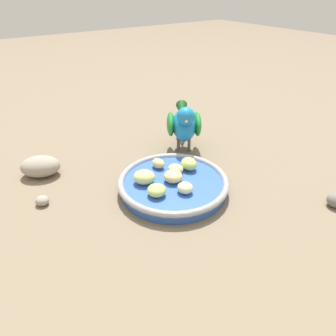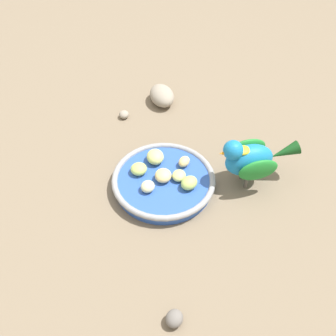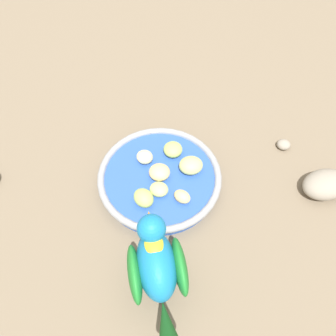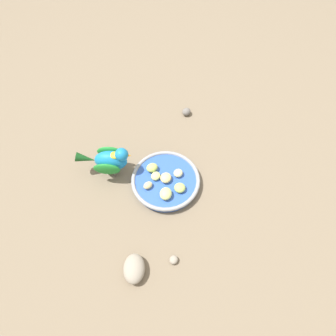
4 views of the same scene
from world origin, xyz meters
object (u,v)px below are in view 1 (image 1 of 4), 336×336
object	(u,v)px
apple_piece_5	(176,169)
parrot	(184,123)
apple_piece_2	(158,163)
apple_piece_4	(144,177)
feeding_bowl	(173,184)
apple_piece_0	(173,176)
apple_piece_1	(189,164)
pebble_0	(336,201)
apple_piece_3	(157,190)
apple_piece_6	(185,188)
rock_large	(40,166)
pebble_1	(42,201)

from	to	relation	value
apple_piece_5	parrot	bearing A→B (deg)	-134.11
apple_piece_2	apple_piece_4	world-z (taller)	apple_piece_4
feeding_bowl	apple_piece_0	xyz separation A→B (m)	(0.00, 0.00, 0.02)
apple_piece_0	apple_piece_2	size ratio (longest dim) A/B	1.24
apple_piece_1	parrot	bearing A→B (deg)	-123.04
pebble_0	apple_piece_3	bearing A→B (deg)	-35.94
apple_piece_3	apple_piece_5	world-z (taller)	apple_piece_3
apple_piece_6	pebble_0	xyz separation A→B (m)	(-0.20, 0.16, -0.02)
feeding_bowl	apple_piece_1	distance (m)	0.06
parrot	rock_large	distance (m)	0.31
apple_piece_3	apple_piece_0	bearing A→B (deg)	-159.44
apple_piece_0	apple_piece_6	bearing A→B (deg)	84.56
feeding_bowl	apple_piece_0	distance (m)	0.02
feeding_bowl	apple_piece_0	size ratio (longest dim) A/B	5.91
apple_piece_1	apple_piece_2	world-z (taller)	apple_piece_1
apple_piece_5	rock_large	size ratio (longest dim) A/B	0.39
apple_piece_4	apple_piece_6	size ratio (longest dim) A/B	1.39
feeding_bowl	pebble_1	distance (m)	0.23
apple_piece_1	apple_piece_2	xyz separation A→B (m)	(0.04, -0.04, -0.00)
apple_piece_0	parrot	xyz separation A→B (m)	(-0.12, -0.12, 0.03)
apple_piece_1	apple_piece_4	size ratio (longest dim) A/B	0.89
apple_piece_0	pebble_0	world-z (taller)	apple_piece_0
apple_piece_4	rock_large	bearing A→B (deg)	-51.49
apple_piece_3	apple_piece_5	xyz separation A→B (m)	(-0.07, -0.04, -0.00)
apple_piece_2	apple_piece_4	xyz separation A→B (m)	(0.05, 0.03, 0.00)
apple_piece_2	rock_large	world-z (taller)	same
apple_piece_2	pebble_1	xyz separation A→B (m)	(0.21, -0.04, -0.02)
rock_large	apple_piece_1	bearing A→B (deg)	142.23
apple_piece_5	apple_piece_6	xyz separation A→B (m)	(0.03, 0.06, 0.00)
apple_piece_0	pebble_1	bearing A→B (deg)	-25.24
apple_piece_1	apple_piece_2	distance (m)	0.06
apple_piece_3	pebble_0	bearing A→B (deg)	144.06
apple_piece_2	pebble_0	distance (m)	0.32
apple_piece_0	parrot	bearing A→B (deg)	-134.23
parrot	rock_large	bearing A→B (deg)	-70.53
parrot	apple_piece_6	bearing A→B (deg)	-2.93
apple_piece_5	pebble_1	size ratio (longest dim) A/B	1.25
apple_piece_0	rock_large	bearing A→B (deg)	-47.45
apple_piece_2	feeding_bowl	bearing A→B (deg)	85.23
apple_piece_2	pebble_1	bearing A→B (deg)	-11.10
apple_piece_0	apple_piece_6	xyz separation A→B (m)	(0.00, 0.04, -0.00)
feeding_bowl	parrot	distance (m)	0.17
apple_piece_1	apple_piece_2	size ratio (longest dim) A/B	1.26
apple_piece_2	apple_piece_6	bearing A→B (deg)	84.68
apple_piece_5	pebble_0	world-z (taller)	apple_piece_5
pebble_0	feeding_bowl	bearing A→B (deg)	-44.81
parrot	pebble_0	xyz separation A→B (m)	(-0.08, 0.32, -0.05)
feeding_bowl	apple_piece_4	bearing A→B (deg)	-29.67
apple_piece_5	apple_piece_6	bearing A→B (deg)	67.57
apple_piece_2	rock_large	xyz separation A→B (m)	(0.18, -0.14, -0.01)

